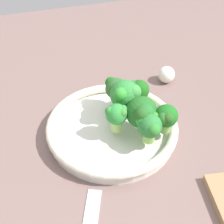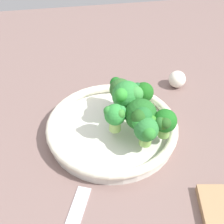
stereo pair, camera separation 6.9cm
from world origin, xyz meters
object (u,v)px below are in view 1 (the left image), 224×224
at_px(broccoli_floret_1, 116,88).
at_px(broccoli_floret_2, 125,95).
at_px(broccoli_floret_4, 166,117).
at_px(bowl, 112,128).
at_px(broccoli_floret_0, 150,125).
at_px(broccoli_floret_3, 138,90).
at_px(garlic_bulb, 166,75).
at_px(broccoli_floret_5, 142,113).
at_px(broccoli_floret_6, 117,115).

relative_size(broccoli_floret_1, broccoli_floret_2, 0.78).
bearing_deg(broccoli_floret_4, bowl, -31.07).
distance_m(broccoli_floret_0, broccoli_floret_2, 0.10).
relative_size(broccoli_floret_1, broccoli_floret_3, 1.08).
xyz_separation_m(broccoli_floret_0, broccoli_floret_3, (-0.02, -0.12, -0.01)).
xyz_separation_m(broccoli_floret_2, garlic_bulb, (-0.16, -0.12, -0.06)).
bearing_deg(broccoli_floret_5, bowl, -30.87).
bearing_deg(broccoli_floret_5, broccoli_floret_0, 93.22).
bearing_deg(broccoli_floret_3, broccoli_floret_0, 80.11).
xyz_separation_m(broccoli_floret_0, broccoli_floret_6, (0.05, -0.05, 0.00)).
xyz_separation_m(broccoli_floret_1, broccoli_floret_3, (-0.05, 0.02, -0.00)).
bearing_deg(broccoli_floret_2, broccoli_floret_4, 125.14).
distance_m(broccoli_floret_2, garlic_bulb, 0.21).
xyz_separation_m(broccoli_floret_3, broccoli_floret_6, (0.07, 0.07, 0.01)).
xyz_separation_m(broccoli_floret_2, broccoli_floret_5, (-0.02, 0.06, -0.01)).
bearing_deg(broccoli_floret_3, broccoli_floret_6, 44.52).
height_order(bowl, broccoli_floret_6, broccoli_floret_6).
distance_m(broccoli_floret_1, broccoli_floret_5, 0.10).
relative_size(broccoli_floret_5, broccoli_floret_6, 1.17).
height_order(broccoli_floret_0, broccoli_floret_4, same).
relative_size(bowl, broccoli_floret_2, 3.61).
relative_size(broccoli_floret_3, broccoli_floret_5, 0.76).
height_order(broccoli_floret_6, garlic_bulb, broccoli_floret_6).
distance_m(broccoli_floret_0, broccoli_floret_5, 0.04).
bearing_deg(broccoli_floret_4, broccoli_floret_6, -20.68).
height_order(broccoli_floret_1, garlic_bulb, broccoli_floret_1).
bearing_deg(bowl, broccoli_floret_5, 149.13).
bearing_deg(broccoli_floret_5, broccoli_floret_1, -76.08).
bearing_deg(garlic_bulb, broccoli_floret_6, 41.93).
relative_size(broccoli_floret_2, broccoli_floret_5, 1.06).
xyz_separation_m(broccoli_floret_5, garlic_bulb, (-0.14, -0.18, -0.06)).
bearing_deg(broccoli_floret_1, bowl, 65.56).
xyz_separation_m(bowl, broccoli_floret_5, (-0.05, 0.03, 0.06)).
relative_size(bowl, broccoli_floret_4, 4.45).
bearing_deg(bowl, broccoli_floret_6, 97.90).
distance_m(broccoli_floret_4, garlic_bulb, 0.24).
relative_size(bowl, broccoli_floret_0, 4.47).
height_order(broccoli_floret_3, broccoli_floret_6, broccoli_floret_6).
relative_size(bowl, garlic_bulb, 6.51).
xyz_separation_m(broccoli_floret_0, garlic_bulb, (-0.14, -0.22, -0.05)).
distance_m(broccoli_floret_2, broccoli_floret_3, 0.05).
relative_size(broccoli_floret_2, garlic_bulb, 1.80).
height_order(bowl, broccoli_floret_1, broccoli_floret_1).
relative_size(broccoli_floret_4, garlic_bulb, 1.46).
xyz_separation_m(broccoli_floret_3, broccoli_floret_5, (0.02, 0.08, 0.01)).
relative_size(broccoli_floret_1, broccoli_floret_6, 0.96).
relative_size(broccoli_floret_2, broccoli_floret_4, 1.23).
bearing_deg(broccoli_floret_3, garlic_bulb, -139.81).
bearing_deg(broccoli_floret_6, broccoli_floret_0, 138.62).
relative_size(broccoli_floret_2, broccoli_floret_3, 1.39).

